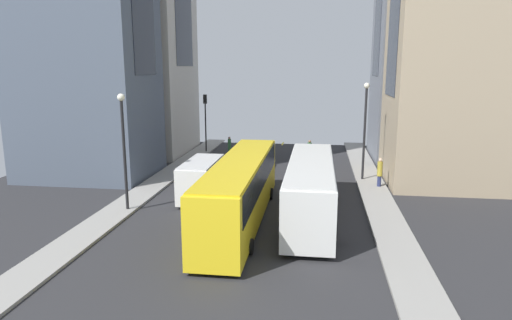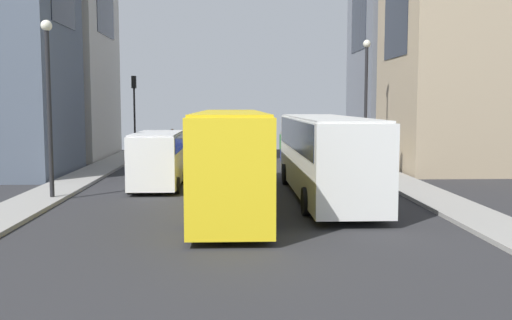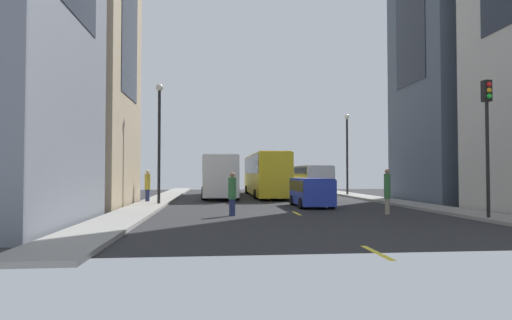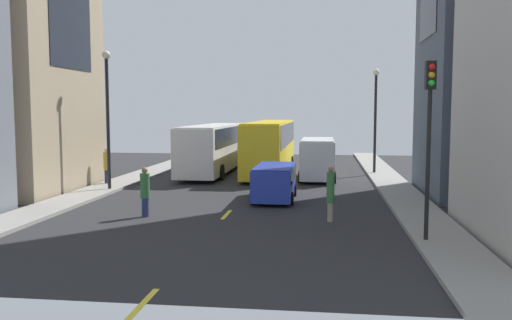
{
  "view_description": "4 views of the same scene",
  "coord_description": "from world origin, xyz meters",
  "px_view_note": "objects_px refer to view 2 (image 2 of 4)",
  "views": [
    {
      "loc": [
        -3.95,
        29.97,
        8.71
      ],
      "look_at": [
        -0.16,
        2.55,
        2.95
      ],
      "focal_mm": 31.72,
      "sensor_mm": 36.0,
      "label": 1
    },
    {
      "loc": [
        0.22,
        27.99,
        3.87
      ],
      "look_at": [
        -0.87,
        1.91,
        1.33
      ],
      "focal_mm": 40.3,
      "sensor_mm": 36.0,
      "label": 2
    },
    {
      "loc": [
        -4.06,
        -31.41,
        2.0
      ],
      "look_at": [
        -1.01,
        0.04,
        2.98
      ],
      "focal_mm": 29.92,
      "sensor_mm": 36.0,
      "label": 3
    },
    {
      "loc": [
        4.01,
        -32.35,
        4.35
      ],
      "look_at": [
        -0.2,
        0.92,
        1.26
      ],
      "focal_mm": 37.66,
      "sensor_mm": 36.0,
      "label": 4
    }
  ],
  "objects_px": {
    "pedestrian_crossing_near": "(392,153)",
    "pedestrian_waiting_curb": "(282,145)",
    "streetcar_yellow": "(231,149)",
    "city_bus_white": "(325,149)",
    "traffic_light_near_corner": "(134,100)",
    "car_blue_0": "(208,152)",
    "delivery_van_white": "(158,156)",
    "pedestrian_walking_far": "(172,144)"
  },
  "relations": [
    {
      "from": "pedestrian_crossing_near",
      "to": "traffic_light_near_corner",
      "type": "distance_m",
      "value": 19.97
    },
    {
      "from": "pedestrian_walking_far",
      "to": "pedestrian_waiting_curb",
      "type": "xyz_separation_m",
      "value": [
        -7.53,
        0.05,
        -0.09
      ]
    },
    {
      "from": "delivery_van_white",
      "to": "pedestrian_waiting_curb",
      "type": "height_order",
      "value": "delivery_van_white"
    },
    {
      "from": "city_bus_white",
      "to": "delivery_van_white",
      "type": "bearing_deg",
      "value": -21.75
    },
    {
      "from": "delivery_van_white",
      "to": "traffic_light_near_corner",
      "type": "xyz_separation_m",
      "value": [
        3.73,
        -16.1,
        2.66
      ]
    },
    {
      "from": "traffic_light_near_corner",
      "to": "streetcar_yellow",
      "type": "bearing_deg",
      "value": 109.35
    },
    {
      "from": "car_blue_0",
      "to": "traffic_light_near_corner",
      "type": "xyz_separation_m",
      "value": [
        5.71,
        -8.04,
        3.17
      ]
    },
    {
      "from": "city_bus_white",
      "to": "pedestrian_waiting_curb",
      "type": "relative_size",
      "value": 6.15
    },
    {
      "from": "car_blue_0",
      "to": "pedestrian_walking_far",
      "type": "distance_m",
      "value": 5.54
    },
    {
      "from": "car_blue_0",
      "to": "pedestrian_crossing_near",
      "type": "distance_m",
      "value": 10.8
    },
    {
      "from": "pedestrian_walking_far",
      "to": "pedestrian_crossing_near",
      "type": "bearing_deg",
      "value": -86.79
    },
    {
      "from": "pedestrian_crossing_near",
      "to": "pedestrian_walking_far",
      "type": "relative_size",
      "value": 0.95
    },
    {
      "from": "car_blue_0",
      "to": "pedestrian_waiting_curb",
      "type": "distance_m",
      "value": 6.86
    },
    {
      "from": "streetcar_yellow",
      "to": "pedestrian_crossing_near",
      "type": "height_order",
      "value": "streetcar_yellow"
    },
    {
      "from": "pedestrian_crossing_near",
      "to": "pedestrian_waiting_curb",
      "type": "bearing_deg",
      "value": 164.49
    },
    {
      "from": "car_blue_0",
      "to": "pedestrian_waiting_curb",
      "type": "xyz_separation_m",
      "value": [
        -4.89,
        -4.81,
        0.08
      ]
    },
    {
      "from": "pedestrian_waiting_curb",
      "to": "delivery_van_white",
      "type": "bearing_deg",
      "value": -134.1
    },
    {
      "from": "streetcar_yellow",
      "to": "pedestrian_waiting_curb",
      "type": "xyz_separation_m",
      "value": [
        -3.51,
        -16.96,
        -1.05
      ]
    },
    {
      "from": "city_bus_white",
      "to": "traffic_light_near_corner",
      "type": "height_order",
      "value": "traffic_light_near_corner"
    },
    {
      "from": "delivery_van_white",
      "to": "pedestrian_walking_far",
      "type": "xyz_separation_m",
      "value": [
        0.66,
        -12.92,
        -0.34
      ]
    },
    {
      "from": "streetcar_yellow",
      "to": "delivery_van_white",
      "type": "xyz_separation_m",
      "value": [
        3.36,
        -4.09,
        -0.61
      ]
    },
    {
      "from": "city_bus_white",
      "to": "traffic_light_near_corner",
      "type": "bearing_deg",
      "value": -59.96
    },
    {
      "from": "delivery_van_white",
      "to": "city_bus_white",
      "type": "bearing_deg",
      "value": 158.25
    },
    {
      "from": "streetcar_yellow",
      "to": "car_blue_0",
      "type": "bearing_deg",
      "value": -83.54
    },
    {
      "from": "city_bus_white",
      "to": "traffic_light_near_corner",
      "type": "xyz_separation_m",
      "value": [
        10.98,
        -19.0,
        2.16
      ]
    },
    {
      "from": "pedestrian_waiting_curb",
      "to": "city_bus_white",
      "type": "bearing_deg",
      "value": -104.62
    },
    {
      "from": "streetcar_yellow",
      "to": "pedestrian_waiting_curb",
      "type": "relative_size",
      "value": 7.17
    },
    {
      "from": "traffic_light_near_corner",
      "to": "delivery_van_white",
      "type": "bearing_deg",
      "value": 103.04
    },
    {
      "from": "car_blue_0",
      "to": "pedestrian_crossing_near",
      "type": "xyz_separation_m",
      "value": [
        -10.12,
        3.77,
        0.25
      ]
    },
    {
      "from": "streetcar_yellow",
      "to": "pedestrian_walking_far",
      "type": "xyz_separation_m",
      "value": [
        4.02,
        -17.01,
        -0.95
      ]
    },
    {
      "from": "delivery_van_white",
      "to": "pedestrian_waiting_curb",
      "type": "relative_size",
      "value": 2.61
    },
    {
      "from": "pedestrian_crossing_near",
      "to": "pedestrian_waiting_curb",
      "type": "height_order",
      "value": "pedestrian_crossing_near"
    },
    {
      "from": "city_bus_white",
      "to": "delivery_van_white",
      "type": "relative_size",
      "value": 2.36
    },
    {
      "from": "pedestrian_walking_far",
      "to": "pedestrian_waiting_curb",
      "type": "relative_size",
      "value": 1.07
    },
    {
      "from": "streetcar_yellow",
      "to": "pedestrian_crossing_near",
      "type": "relative_size",
      "value": 7.09
    },
    {
      "from": "traffic_light_near_corner",
      "to": "car_blue_0",
      "type": "bearing_deg",
      "value": 125.39
    },
    {
      "from": "streetcar_yellow",
      "to": "car_blue_0",
      "type": "distance_m",
      "value": 12.28
    },
    {
      "from": "pedestrian_crossing_near",
      "to": "pedestrian_walking_far",
      "type": "xyz_separation_m",
      "value": [
        12.76,
        -8.64,
        -0.08
      ]
    },
    {
      "from": "city_bus_white",
      "to": "streetcar_yellow",
      "type": "distance_m",
      "value": 4.07
    },
    {
      "from": "pedestrian_crossing_near",
      "to": "pedestrian_walking_far",
      "type": "height_order",
      "value": "pedestrian_crossing_near"
    },
    {
      "from": "pedestrian_crossing_near",
      "to": "streetcar_yellow",
      "type": "bearing_deg",
      "value": -93.08
    },
    {
      "from": "city_bus_white",
      "to": "streetcar_yellow",
      "type": "xyz_separation_m",
      "value": [
        3.89,
        1.2,
        0.12
      ]
    }
  ]
}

